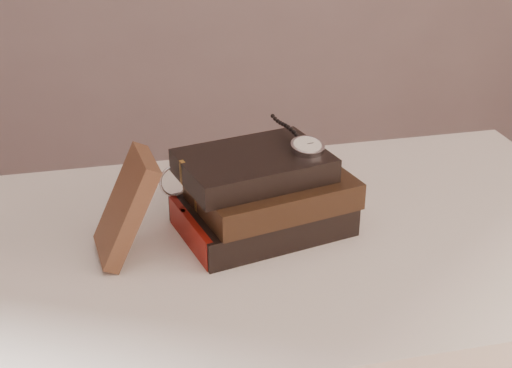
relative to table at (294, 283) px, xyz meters
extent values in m
cube|color=white|center=(0.00, 0.00, 0.07)|extent=(1.00, 0.60, 0.04)
cube|color=white|center=(0.00, 0.00, 0.01)|extent=(0.88, 0.49, 0.08)
cylinder|color=white|center=(0.45, 0.25, -0.30)|extent=(0.05, 0.05, 0.71)
cube|color=black|center=(-0.05, 0.02, 0.11)|extent=(0.27, 0.21, 0.04)
cube|color=beige|center=(-0.04, 0.02, 0.11)|extent=(0.26, 0.20, 0.03)
cube|color=gold|center=(-0.16, 0.02, 0.11)|extent=(0.01, 0.01, 0.05)
cube|color=maroon|center=(-0.16, 0.00, 0.11)|extent=(0.04, 0.15, 0.05)
cube|color=black|center=(-0.03, 0.02, 0.16)|extent=(0.25, 0.20, 0.04)
cube|color=beige|center=(-0.03, 0.02, 0.16)|extent=(0.24, 0.19, 0.03)
cube|color=gold|center=(-0.14, 0.02, 0.16)|extent=(0.01, 0.01, 0.04)
cube|color=black|center=(-0.06, 0.03, 0.19)|extent=(0.23, 0.19, 0.03)
cube|color=beige|center=(-0.05, 0.03, 0.19)|extent=(0.23, 0.17, 0.03)
cube|color=gold|center=(-0.16, 0.03, 0.19)|extent=(0.01, 0.01, 0.04)
cube|color=#422619|center=(-0.24, -0.01, 0.17)|extent=(0.10, 0.11, 0.15)
cylinder|color=silver|center=(0.02, 0.02, 0.22)|extent=(0.06, 0.06, 0.02)
cylinder|color=white|center=(0.02, 0.02, 0.22)|extent=(0.05, 0.05, 0.01)
torus|color=silver|center=(0.02, 0.02, 0.22)|extent=(0.06, 0.06, 0.01)
cylinder|color=silver|center=(0.01, 0.05, 0.22)|extent=(0.01, 0.01, 0.01)
cube|color=black|center=(0.02, 0.03, 0.22)|extent=(0.00, 0.01, 0.00)
cube|color=black|center=(0.03, 0.02, 0.22)|extent=(0.01, 0.00, 0.00)
sphere|color=black|center=(0.01, 0.06, 0.22)|extent=(0.01, 0.01, 0.01)
sphere|color=black|center=(0.01, 0.07, 0.22)|extent=(0.01, 0.01, 0.01)
sphere|color=black|center=(0.01, 0.08, 0.23)|extent=(0.01, 0.01, 0.01)
sphere|color=black|center=(0.01, 0.09, 0.23)|extent=(0.01, 0.01, 0.01)
sphere|color=black|center=(0.01, 0.10, 0.22)|extent=(0.01, 0.01, 0.01)
sphere|color=black|center=(0.01, 0.11, 0.22)|extent=(0.01, 0.01, 0.01)
sphere|color=black|center=(0.00, 0.11, 0.22)|extent=(0.01, 0.01, 0.01)
sphere|color=black|center=(0.00, 0.12, 0.22)|extent=(0.01, 0.01, 0.01)
sphere|color=black|center=(0.00, 0.13, 0.22)|extent=(0.01, 0.01, 0.01)
sphere|color=black|center=(0.00, 0.14, 0.22)|extent=(0.01, 0.01, 0.01)
torus|color=silver|center=(-0.17, 0.07, 0.16)|extent=(0.05, 0.02, 0.05)
torus|color=silver|center=(-0.12, 0.08, 0.16)|extent=(0.05, 0.02, 0.05)
cylinder|color=silver|center=(-0.14, 0.08, 0.16)|extent=(0.01, 0.01, 0.00)
cylinder|color=silver|center=(-0.20, 0.12, 0.15)|extent=(0.03, 0.11, 0.03)
cylinder|color=silver|center=(-0.11, 0.14, 0.15)|extent=(0.03, 0.11, 0.03)
camera|label=1|loc=(-0.26, -0.87, 0.62)|focal=49.23mm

